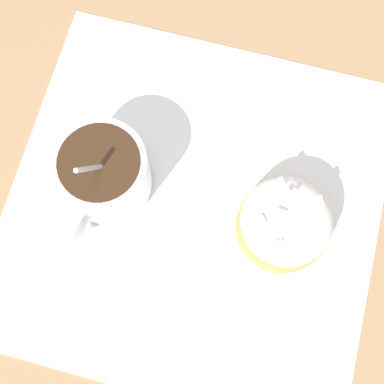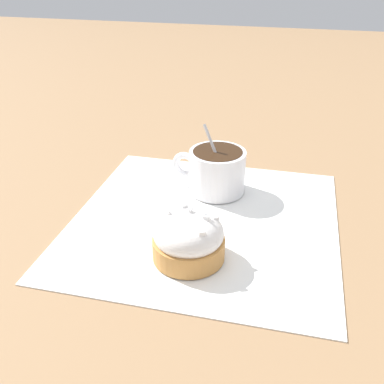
% 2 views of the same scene
% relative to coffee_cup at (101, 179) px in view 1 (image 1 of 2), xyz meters
% --- Properties ---
extents(ground_plane, '(3.00, 3.00, 0.00)m').
position_rel_coffee_cup_xyz_m(ground_plane, '(0.08, 0.01, -0.03)').
color(ground_plane, '#93704C').
extents(paper_napkin, '(0.33, 0.33, 0.00)m').
position_rel_coffee_cup_xyz_m(paper_napkin, '(0.08, 0.01, -0.03)').
color(paper_napkin, white).
rests_on(paper_napkin, ground_plane).
extents(coffee_cup, '(0.08, 0.10, 0.09)m').
position_rel_coffee_cup_xyz_m(coffee_cup, '(0.00, 0.00, 0.00)').
color(coffee_cup, white).
rests_on(coffee_cup, paper_napkin).
extents(frosted_pastry, '(0.08, 0.08, 0.06)m').
position_rel_coffee_cup_xyz_m(frosted_pastry, '(0.16, 0.00, -0.01)').
color(frosted_pastry, '#C18442').
rests_on(frosted_pastry, paper_napkin).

